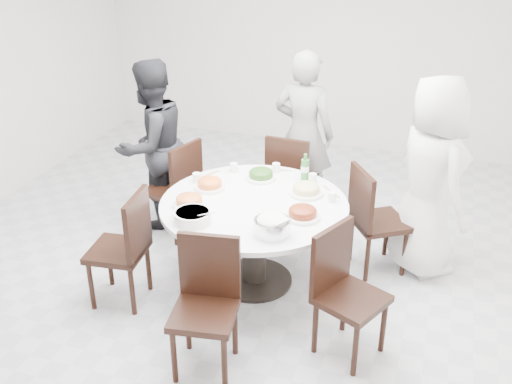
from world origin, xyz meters
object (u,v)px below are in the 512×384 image
(dining_table, at_px, (254,243))
(rice_bowl, at_px, (272,227))
(diner_middle, at_px, (304,134))
(soup_bowl, at_px, (193,217))
(chair_n, at_px, (292,178))
(chair_ne, at_px, (380,220))
(diner_right, at_px, (430,178))
(diner_left, at_px, (152,145))
(chair_s, at_px, (204,311))
(beverage_bottle, at_px, (305,167))
(chair_nw, at_px, (172,188))
(chair_se, at_px, (352,296))
(chair_sw, at_px, (117,248))

(dining_table, relative_size, rice_bowl, 5.68)
(dining_table, height_order, diner_middle, diner_middle)
(diner_middle, xyz_separation_m, soup_bowl, (-0.39, -1.83, -0.04))
(chair_n, bearing_deg, chair_ne, 151.47)
(diner_right, xyz_separation_m, diner_left, (-2.55, 0.02, -0.04))
(chair_n, relative_size, soup_bowl, 3.36)
(dining_table, distance_m, chair_s, 1.09)
(soup_bowl, xyz_separation_m, beverage_bottle, (0.61, 0.98, 0.07))
(chair_nw, relative_size, beverage_bottle, 4.02)
(chair_s, bearing_deg, chair_ne, 51.55)
(chair_ne, distance_m, chair_se, 1.15)
(diner_right, bearing_deg, beverage_bottle, 62.49)
(chair_sw, relative_size, beverage_bottle, 4.02)
(chair_sw, distance_m, diner_right, 2.59)
(chair_nw, height_order, chair_sw, same)
(rice_bowl, xyz_separation_m, beverage_bottle, (0.00, 0.97, 0.06))
(chair_sw, distance_m, chair_se, 1.85)
(chair_n, xyz_separation_m, chair_nw, (-1.02, -0.56, 0.00))
(chair_ne, xyz_separation_m, chair_s, (-0.94, -1.62, 0.00))
(chair_s, relative_size, diner_middle, 0.57)
(chair_se, relative_size, diner_left, 0.58)
(chair_s, xyz_separation_m, diner_middle, (0.05, 2.47, 0.36))
(chair_ne, bearing_deg, rice_bowl, 112.12)
(chair_ne, bearing_deg, dining_table, 86.42)
(chair_nw, height_order, beverage_bottle, beverage_bottle)
(dining_table, relative_size, beverage_bottle, 6.34)
(chair_n, distance_m, rice_bowl, 1.60)
(diner_left, bearing_deg, chair_sw, 35.19)
(chair_n, bearing_deg, dining_table, 92.38)
(chair_ne, distance_m, chair_nw, 1.94)
(chair_n, xyz_separation_m, chair_se, (0.88, -1.73, 0.00))
(chair_nw, distance_m, diner_right, 2.33)
(chair_sw, distance_m, diner_middle, 2.22)
(soup_bowl, relative_size, beverage_bottle, 1.20)
(diner_middle, bearing_deg, dining_table, 94.31)
(soup_bowl, bearing_deg, chair_sw, -168.70)
(beverage_bottle, bearing_deg, chair_sw, -137.73)
(chair_ne, height_order, diner_right, diner_right)
(chair_nw, bearing_deg, chair_n, 134.95)
(chair_n, height_order, chair_sw, same)
(chair_s, height_order, beverage_bottle, beverage_bottle)
(chair_ne, distance_m, beverage_bottle, 0.77)
(chair_s, bearing_deg, chair_se, 18.94)
(chair_nw, relative_size, rice_bowl, 3.60)
(diner_middle, relative_size, soup_bowl, 5.90)
(chair_nw, relative_size, chair_sw, 1.00)
(chair_sw, height_order, soup_bowl, chair_sw)
(chair_se, xyz_separation_m, diner_right, (0.40, 1.30, 0.38))
(chair_se, bearing_deg, chair_s, 142.78)
(chair_n, height_order, diner_right, diner_right)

